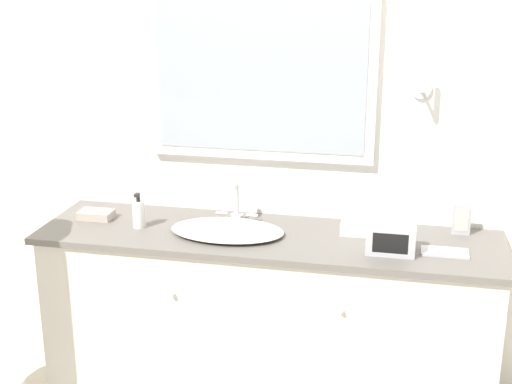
# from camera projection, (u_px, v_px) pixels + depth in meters

# --- Properties ---
(wall_back) EXTENTS (8.00, 0.18, 2.55)m
(wall_back) POSITION_uv_depth(u_px,v_px,m) (281.00, 125.00, 3.40)
(wall_back) COLOR white
(wall_back) RESTS_ON ground_plane
(vanity_counter) EXTENTS (2.12, 0.57, 0.84)m
(vanity_counter) POSITION_uv_depth(u_px,v_px,m) (267.00, 317.00, 3.37)
(vanity_counter) COLOR beige
(vanity_counter) RESTS_ON ground_plane
(sink_basin) EXTENTS (0.52, 0.38, 0.19)m
(sink_basin) POSITION_uv_depth(u_px,v_px,m) (228.00, 229.00, 3.25)
(sink_basin) COLOR silver
(sink_basin) RESTS_ON vanity_counter
(soap_bottle) EXTENTS (0.06, 0.06, 0.17)m
(soap_bottle) POSITION_uv_depth(u_px,v_px,m) (139.00, 214.00, 3.32)
(soap_bottle) COLOR white
(soap_bottle) RESTS_ON vanity_counter
(appliance_box) EXTENTS (0.21, 0.13, 0.13)m
(appliance_box) POSITION_uv_depth(u_px,v_px,m) (391.00, 238.00, 3.02)
(appliance_box) COLOR #BCBCC1
(appliance_box) RESTS_ON vanity_counter
(picture_frame) EXTENTS (0.08, 0.01, 0.15)m
(picture_frame) POSITION_uv_depth(u_px,v_px,m) (462.00, 220.00, 3.22)
(picture_frame) COLOR #B2B2B7
(picture_frame) RESTS_ON vanity_counter
(hand_towel_near_sink) EXTENTS (0.19, 0.11, 0.05)m
(hand_towel_near_sink) POSITION_uv_depth(u_px,v_px,m) (362.00, 228.00, 3.24)
(hand_towel_near_sink) COLOR white
(hand_towel_near_sink) RESTS_ON vanity_counter
(hand_towel_far_corner) EXTENTS (0.16, 0.10, 0.04)m
(hand_towel_far_corner) POSITION_uv_depth(u_px,v_px,m) (96.00, 215.00, 3.45)
(hand_towel_far_corner) COLOR #B7A899
(hand_towel_far_corner) RESTS_ON vanity_counter
(metal_tray) EXTENTS (0.20, 0.11, 0.01)m
(metal_tray) POSITION_uv_depth(u_px,v_px,m) (445.00, 252.00, 3.03)
(metal_tray) COLOR silver
(metal_tray) RESTS_ON vanity_counter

